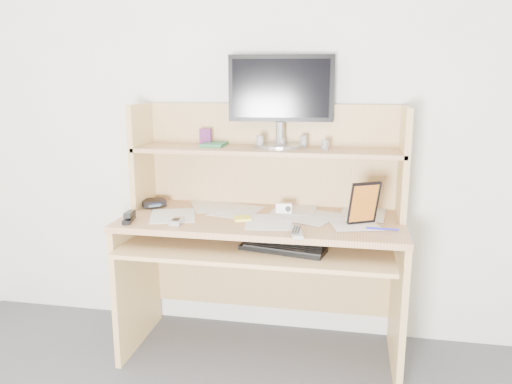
% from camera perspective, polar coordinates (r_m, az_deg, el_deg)
% --- Properties ---
extents(back_wall, '(3.60, 0.04, 2.50)m').
position_cam_1_polar(back_wall, '(2.73, 1.85, 9.03)').
color(back_wall, white).
rests_on(back_wall, floor).
extents(desk, '(1.40, 0.70, 1.30)m').
position_cam_1_polar(desk, '(2.59, 0.95, -3.65)').
color(desk, tan).
rests_on(desk, floor).
extents(paper_clutter, '(1.32, 0.54, 0.01)m').
position_cam_1_polar(paper_clutter, '(2.50, 0.64, -2.87)').
color(paper_clutter, silver).
rests_on(paper_clutter, desk).
extents(keyboard, '(0.42, 0.22, 0.03)m').
position_cam_1_polar(keyboard, '(2.33, 3.09, -6.38)').
color(keyboard, black).
rests_on(keyboard, desk).
extents(tv_remote, '(0.08, 0.17, 0.02)m').
position_cam_1_polar(tv_remote, '(2.23, 4.61, -4.60)').
color(tv_remote, '#A6A7A2').
rests_on(tv_remote, paper_clutter).
extents(flip_phone, '(0.05, 0.10, 0.02)m').
position_cam_1_polar(flip_phone, '(2.41, -9.04, -3.23)').
color(flip_phone, '#B4B4B6').
rests_on(flip_phone, paper_clutter).
extents(stapler, '(0.07, 0.14, 0.04)m').
position_cam_1_polar(stapler, '(2.51, -14.34, -2.67)').
color(stapler, black).
rests_on(stapler, paper_clutter).
extents(wallet, '(0.16, 0.15, 0.03)m').
position_cam_1_polar(wallet, '(2.78, -11.64, -1.18)').
color(wallet, black).
rests_on(wallet, paper_clutter).
extents(sticky_note_pad, '(0.10, 0.10, 0.01)m').
position_cam_1_polar(sticky_note_pad, '(2.47, -1.54, -3.03)').
color(sticky_note_pad, yellow).
rests_on(sticky_note_pad, desk).
extents(digital_camera, '(0.08, 0.04, 0.05)m').
position_cam_1_polar(digital_camera, '(2.57, 3.22, -1.83)').
color(digital_camera, silver).
rests_on(digital_camera, paper_clutter).
extents(game_case, '(0.14, 0.09, 0.21)m').
position_cam_1_polar(game_case, '(2.40, 12.24, -1.24)').
color(game_case, black).
rests_on(game_case, paper_clutter).
extents(blue_pen, '(0.15, 0.02, 0.01)m').
position_cam_1_polar(blue_pen, '(2.35, 14.27, -4.09)').
color(blue_pen, '#1A19BE').
rests_on(blue_pen, paper_clutter).
extents(card_box, '(0.07, 0.03, 0.09)m').
position_cam_1_polar(card_box, '(2.71, -5.79, 6.29)').
color(card_box, maroon).
rests_on(card_box, desk).
extents(shelf_book, '(0.12, 0.16, 0.02)m').
position_cam_1_polar(shelf_book, '(2.67, -4.81, 5.44)').
color(shelf_book, '#317B45').
rests_on(shelf_book, desk).
extents(chip_stack_a, '(0.05, 0.05, 0.05)m').
position_cam_1_polar(chip_stack_a, '(2.61, 2.96, 5.66)').
color(chip_stack_a, black).
rests_on(chip_stack_a, desk).
extents(chip_stack_b, '(0.04, 0.04, 0.07)m').
position_cam_1_polar(chip_stack_b, '(2.58, 0.48, 5.77)').
color(chip_stack_b, white).
rests_on(chip_stack_b, desk).
extents(chip_stack_c, '(0.05, 0.05, 0.05)m').
position_cam_1_polar(chip_stack_c, '(2.54, 7.92, 5.35)').
color(chip_stack_c, black).
rests_on(chip_stack_c, desk).
extents(chip_stack_d, '(0.04, 0.04, 0.07)m').
position_cam_1_polar(chip_stack_d, '(2.60, 5.46, 5.78)').
color(chip_stack_d, white).
rests_on(chip_stack_d, desk).
extents(monitor, '(0.55, 0.27, 0.47)m').
position_cam_1_polar(monitor, '(2.62, 2.84, 10.66)').
color(monitor, '#9B9A9F').
rests_on(monitor, desk).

